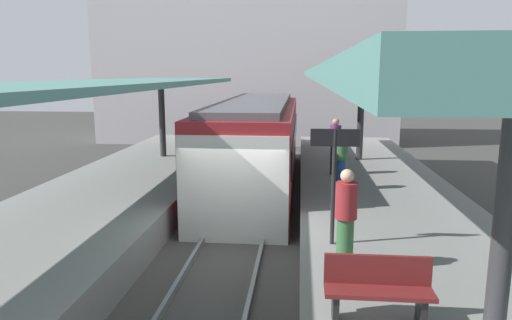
# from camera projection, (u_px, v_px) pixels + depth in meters

# --- Properties ---
(ground_plane) EXTENTS (80.00, 80.00, 0.00)m
(ground_plane) POSITION_uv_depth(u_px,v_px,m) (230.00, 260.00, 10.72)
(ground_plane) COLOR #383835
(platform_left) EXTENTS (4.40, 28.00, 1.00)m
(platform_left) POSITION_uv_depth(u_px,v_px,m) (70.00, 234.00, 10.98)
(platform_left) COLOR gray
(platform_left) RESTS_ON ground_plane
(platform_right) EXTENTS (4.40, 28.00, 1.00)m
(platform_right) POSITION_uv_depth(u_px,v_px,m) (400.00, 245.00, 10.27)
(platform_right) COLOR gray
(platform_right) RESTS_ON ground_plane
(track_ballast) EXTENTS (3.20, 28.00, 0.20)m
(track_ballast) POSITION_uv_depth(u_px,v_px,m) (230.00, 256.00, 10.70)
(track_ballast) COLOR #423F3D
(track_ballast) RESTS_ON ground_plane
(rail_near_side) EXTENTS (0.08, 28.00, 0.14)m
(rail_near_side) POSITION_uv_depth(u_px,v_px,m) (199.00, 248.00, 10.74)
(rail_near_side) COLOR slate
(rail_near_side) RESTS_ON track_ballast
(rail_far_side) EXTENTS (0.08, 28.00, 0.14)m
(rail_far_side) POSITION_uv_depth(u_px,v_px,m) (261.00, 250.00, 10.60)
(rail_far_side) COLOR slate
(rail_far_side) RESTS_ON track_ballast
(commuter_train) EXTENTS (2.78, 11.60, 3.10)m
(commuter_train) POSITION_uv_depth(u_px,v_px,m) (256.00, 144.00, 16.58)
(commuter_train) COLOR maroon
(commuter_train) RESTS_ON track_ballast
(canopy_left) EXTENTS (4.18, 21.00, 3.00)m
(canopy_left) POSITION_uv_depth(u_px,v_px,m) (87.00, 86.00, 11.73)
(canopy_left) COLOR #333335
(canopy_left) RESTS_ON platform_left
(canopy_right) EXTENTS (4.18, 21.00, 3.29)m
(canopy_right) POSITION_uv_depth(u_px,v_px,m) (397.00, 75.00, 10.97)
(canopy_right) COLOR #333335
(canopy_right) RESTS_ON platform_right
(platform_bench) EXTENTS (1.40, 0.41, 0.86)m
(platform_bench) POSITION_uv_depth(u_px,v_px,m) (378.00, 287.00, 6.10)
(platform_bench) COLOR black
(platform_bench) RESTS_ON platform_right
(platform_sign) EXTENTS (0.90, 0.08, 2.21)m
(platform_sign) POSITION_uv_depth(u_px,v_px,m) (334.00, 160.00, 8.66)
(platform_sign) COLOR #262628
(platform_sign) RESTS_ON platform_right
(passenger_near_bench) EXTENTS (0.36, 0.36, 1.64)m
(passenger_near_bench) POSITION_uv_depth(u_px,v_px,m) (341.00, 160.00, 12.98)
(passenger_near_bench) COLOR navy
(passenger_near_bench) RESTS_ON platform_right
(passenger_mid_platform) EXTENTS (0.36, 0.36, 1.70)m
(passenger_mid_platform) POSITION_uv_depth(u_px,v_px,m) (346.00, 218.00, 7.63)
(passenger_mid_platform) COLOR #386B3D
(passenger_mid_platform) RESTS_ON platform_right
(passenger_far_end) EXTENTS (0.36, 0.36, 1.81)m
(passenger_far_end) POSITION_uv_depth(u_px,v_px,m) (335.00, 145.00, 14.93)
(passenger_far_end) COLOR #232328
(passenger_far_end) RESTS_ON platform_right
(station_building_backdrop) EXTENTS (18.00, 6.00, 11.00)m
(station_building_backdrop) POSITION_uv_depth(u_px,v_px,m) (248.00, 53.00, 29.46)
(station_building_backdrop) COLOR #B7B2B7
(station_building_backdrop) RESTS_ON ground_plane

